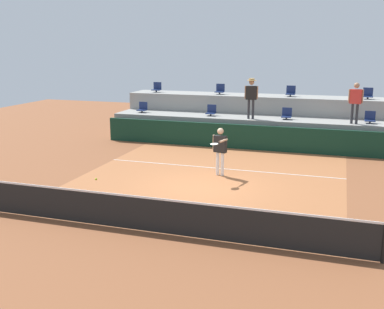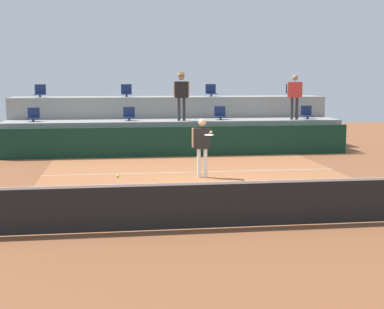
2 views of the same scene
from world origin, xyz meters
name	(u,v)px [view 1 (image 1 of 2)]	position (x,y,z in m)	size (l,w,h in m)	color
ground_plane	(203,187)	(0.00, 0.00, 0.00)	(40.00, 40.00, 0.00)	brown
court_inner_paint	(211,179)	(0.00, 1.00, 0.00)	(9.00, 10.00, 0.01)	#A36038
court_service_line	(221,169)	(0.00, 2.40, 0.01)	(9.00, 0.06, 0.00)	silver
tennis_net	(156,214)	(0.00, -4.00, 0.50)	(10.48, 0.08, 1.07)	black
sponsor_backboard	(241,137)	(0.00, 6.00, 0.55)	(13.00, 0.16, 1.10)	#0F3323
seating_tier_lower	(247,130)	(0.00, 7.30, 0.62)	(13.00, 1.80, 1.25)	gray
seating_tier_upper	(254,116)	(0.00, 9.10, 1.05)	(13.00, 1.80, 2.10)	gray
stadium_chair_lower_far_left	(143,108)	(-5.34, 7.23, 1.46)	(0.44, 0.40, 0.52)	#2D2D33
stadium_chair_lower_left	(211,111)	(-1.75, 7.23, 1.46)	(0.44, 0.40, 0.52)	#2D2D33
stadium_chair_lower_right	(287,114)	(1.82, 7.23, 1.46)	(0.44, 0.40, 0.52)	#2D2D33
stadium_chair_lower_far_right	(370,118)	(5.37, 7.23, 1.46)	(0.44, 0.40, 0.52)	#2D2D33
stadium_chair_upper_far_left	(157,88)	(-5.28, 9.03, 2.31)	(0.44, 0.40, 0.52)	#2D2D33
stadium_chair_upper_left	(220,90)	(-1.80, 9.03, 2.31)	(0.44, 0.40, 0.52)	#2D2D33
stadium_chair_upper_right	(291,92)	(1.76, 9.03, 2.31)	(0.44, 0.40, 0.52)	#2D2D33
stadium_chair_upper_far_right	(368,94)	(5.30, 9.03, 2.31)	(0.44, 0.40, 0.52)	#2D2D33
tennis_player	(220,147)	(0.18, 1.48, 1.05)	(0.59, 1.28, 1.72)	white
spectator_with_hat	(251,94)	(0.23, 6.85, 2.39)	(0.62, 0.44, 1.84)	#2D2D33
spectator_in_grey	(356,99)	(4.71, 6.85, 2.32)	(0.61, 0.25, 1.75)	#2D2D33
tennis_ball	(96,179)	(-2.28, -2.87, 0.87)	(0.07, 0.07, 0.07)	#CCE033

